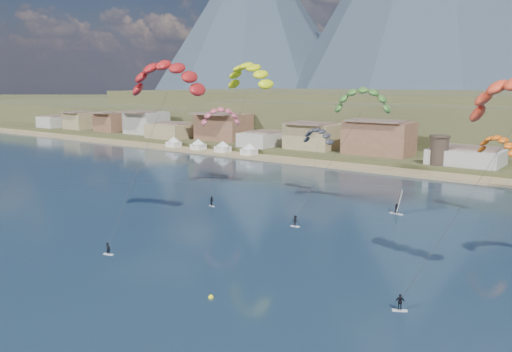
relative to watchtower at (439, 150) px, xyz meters
The scene contains 13 objects.
ground 114.29m from the watchtower, 92.51° to the right, with size 2400.00×2400.00×0.00m, color #0D2131.
beach 11.25m from the watchtower, 122.01° to the right, with size 2200.00×12.00×0.90m.
town 45.73m from the watchtower, 169.92° to the left, with size 400.00×24.00×12.00m.
watchtower is the anchor object (origin of this frame).
beach_tents 81.69m from the watchtower, behind, with size 43.40×6.40×5.00m.
kitesurfer_red 93.40m from the watchtower, 101.60° to the right, with size 14.45×20.81×31.76m.
kitesurfer_yellow 65.71m from the watchtower, 114.63° to the right, with size 14.19×19.73×32.28m.
kitesurfer_green 60.81m from the watchtower, 87.20° to the right, with size 12.01×20.80×27.70m.
distant_kite_pink 67.38m from the watchtower, 120.92° to the right, with size 9.39×9.47×21.34m.
distant_kite_dark 51.43m from the watchtower, 103.46° to the right, with size 8.47×6.15×17.22m.
distant_kite_orange 53.01m from the watchtower, 61.46° to the right, with size 8.99×7.30×17.48m.
windsurfer 55.85m from the watchtower, 80.16° to the right, with size 2.82×3.10×4.84m.
buoy 107.81m from the watchtower, 86.22° to the right, with size 0.64×0.64×0.64m.
Camera 1 is at (51.93, -37.89, 25.66)m, focal length 36.76 mm.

